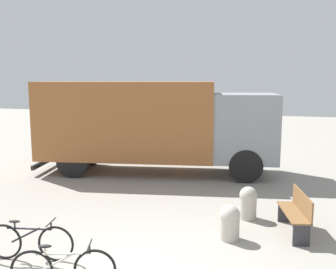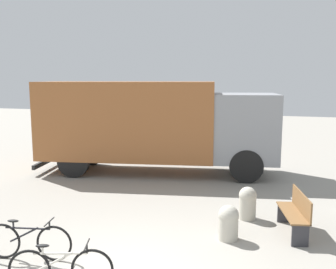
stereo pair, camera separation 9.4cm
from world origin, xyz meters
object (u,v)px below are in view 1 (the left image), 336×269
(bicycle_middle, at_px, (63,269))
(park_bench, at_px, (297,212))
(bollard_near_bench, at_px, (230,222))
(bicycle_near, at_px, (30,242))
(delivery_truck, at_px, (152,123))
(bollard_far_bench, at_px, (248,202))

(bicycle_middle, bearing_deg, park_bench, 24.74)
(bollard_near_bench, bearing_deg, park_bench, 27.88)
(park_bench, distance_m, bicycle_middle, 5.03)
(bollard_near_bench, bearing_deg, bicycle_near, -150.50)
(bicycle_middle, bearing_deg, bollard_near_bench, 31.12)
(bicycle_near, distance_m, bicycle_middle, 1.35)
(bicycle_near, height_order, bollard_near_bench, bicycle_near)
(delivery_truck, xyz_separation_m, bicycle_near, (-0.10, -6.92, -1.46))
(bicycle_middle, bearing_deg, bollard_far_bench, 38.96)
(park_bench, relative_size, bollard_near_bench, 1.96)
(bicycle_near, bearing_deg, delivery_truck, 78.26)
(bicycle_middle, height_order, bollard_far_bench, bollard_far_bench)
(park_bench, height_order, bicycle_near, park_bench)
(bicycle_near, relative_size, bollard_near_bench, 2.23)
(delivery_truck, distance_m, bollard_near_bench, 6.16)
(delivery_truck, height_order, bicycle_near, delivery_truck)
(bicycle_near, xyz_separation_m, bollard_near_bench, (3.48, 1.97, 0.02))
(bicycle_near, distance_m, bollard_far_bench, 5.00)
(delivery_truck, height_order, park_bench, delivery_truck)
(delivery_truck, bearing_deg, bicycle_middle, -92.00)
(park_bench, xyz_separation_m, bicycle_middle, (-3.69, -3.41, -0.13))
(park_bench, bearing_deg, bollard_far_bench, 48.47)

